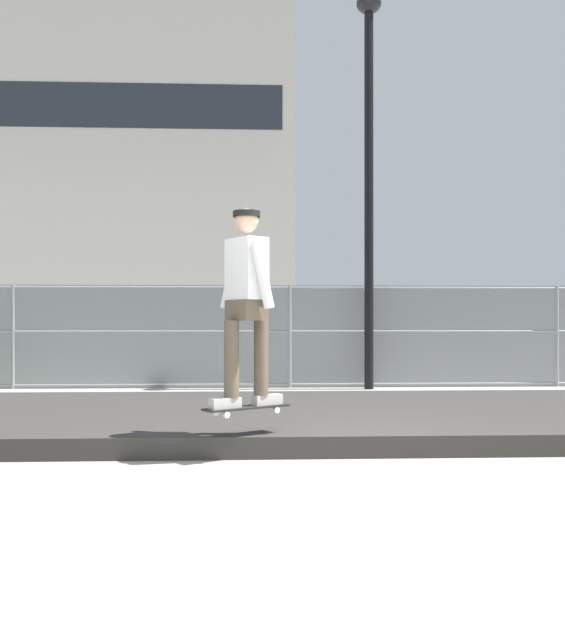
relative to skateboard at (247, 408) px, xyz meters
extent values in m
plane|color=#9E998E|center=(0.74, -0.99, -0.44)|extent=(120.00, 120.00, 0.00)
cube|color=#33302D|center=(0.74, 1.87, -0.34)|extent=(14.88, 3.91, 0.20)
cube|color=black|center=(0.00, 0.00, 0.00)|extent=(0.78, 0.61, 0.02)
cylinder|color=silver|center=(0.17, 0.22, -0.03)|extent=(0.06, 0.05, 0.05)
cylinder|color=silver|center=(0.27, 0.07, -0.03)|extent=(0.06, 0.05, 0.05)
cylinder|color=silver|center=(-0.27, -0.07, -0.03)|extent=(0.06, 0.05, 0.05)
cylinder|color=silver|center=(-0.17, -0.22, -0.03)|extent=(0.06, 0.05, 0.05)
cube|color=#99999E|center=(0.22, 0.14, -0.01)|extent=(0.12, 0.14, 0.01)
cube|color=#99999E|center=(-0.22, -0.14, -0.01)|extent=(0.12, 0.14, 0.01)
cube|color=#B2ADA8|center=(0.18, 0.12, 0.06)|extent=(0.29, 0.24, 0.09)
cube|color=#B2ADA8|center=(-0.18, -0.12, 0.06)|extent=(0.29, 0.24, 0.09)
cylinder|color=brown|center=(0.13, 0.09, 0.43)|extent=(0.13, 0.13, 0.66)
cylinder|color=brown|center=(-0.13, -0.09, 0.43)|extent=(0.13, 0.13, 0.66)
cube|color=brown|center=(0.00, 0.00, 0.86)|extent=(0.39, 0.42, 0.18)
cube|color=white|center=(0.00, 0.00, 1.22)|extent=(0.39, 0.44, 0.54)
cylinder|color=white|center=(-0.14, 0.20, 1.16)|extent=(0.24, 0.20, 0.58)
cylinder|color=white|center=(0.14, -0.20, 1.16)|extent=(0.24, 0.20, 0.58)
sphere|color=tan|center=(0.00, 0.00, 1.64)|extent=(0.21, 0.21, 0.21)
cylinder|color=black|center=(0.00, 0.00, 1.70)|extent=(0.24, 0.24, 0.05)
cylinder|color=gray|center=(-4.19, 6.39, 0.49)|extent=(0.06, 0.06, 1.85)
cylinder|color=gray|center=(0.74, 6.39, 0.49)|extent=(0.06, 0.06, 1.85)
cylinder|color=gray|center=(5.66, 6.39, 0.49)|extent=(0.06, 0.06, 1.85)
cylinder|color=gray|center=(0.74, 6.39, 1.37)|extent=(19.70, 0.04, 0.04)
cylinder|color=gray|center=(0.74, 6.39, 0.58)|extent=(19.70, 0.04, 0.04)
cylinder|color=gray|center=(0.74, 6.39, -0.38)|extent=(19.70, 0.04, 0.04)
cube|color=gray|center=(0.74, 6.39, 0.49)|extent=(19.70, 0.01, 1.85)
cylinder|color=black|center=(2.12, 6.05, 2.89)|extent=(0.16, 0.16, 6.65)
ellipsoid|color=black|center=(2.12, 6.05, 6.39)|extent=(0.44, 0.44, 0.36)
cube|color=black|center=(-4.75, 9.38, 0.23)|extent=(4.44, 1.90, 0.70)
cube|color=#23282D|center=(-4.95, 9.39, 0.90)|extent=(2.24, 1.65, 0.64)
cylinder|color=black|center=(-3.37, 10.20, -0.12)|extent=(0.65, 0.25, 0.64)
cylinder|color=black|center=(-3.41, 8.49, -0.12)|extent=(0.65, 0.25, 0.64)
cube|color=#B7BABF|center=(0.88, 9.56, 0.23)|extent=(4.55, 2.19, 0.70)
cube|color=#23282D|center=(0.68, 9.58, 0.90)|extent=(2.34, 1.79, 0.64)
cylinder|color=black|center=(2.32, 10.29, -0.12)|extent=(0.66, 0.30, 0.64)
cylinder|color=black|center=(2.16, 8.59, -0.12)|extent=(0.66, 0.30, 0.64)
cylinder|color=black|center=(-0.40, 10.54, -0.12)|extent=(0.66, 0.30, 0.64)
cylinder|color=black|center=(-0.56, 8.84, -0.12)|extent=(0.66, 0.30, 0.64)
cube|color=silver|center=(6.28, 9.68, 0.23)|extent=(4.52, 2.13, 0.70)
cube|color=#23282D|center=(6.09, 9.70, 0.90)|extent=(2.31, 1.76, 0.64)
cylinder|color=black|center=(4.99, 10.64, -0.12)|extent=(0.66, 0.29, 0.64)
cylinder|color=black|center=(4.86, 8.93, -0.12)|extent=(0.66, 0.29, 0.64)
cube|color=#B2AFA8|center=(-6.70, 38.04, 10.20)|extent=(18.41, 11.09, 21.27)
cube|color=#1E232B|center=(-6.70, 32.47, 12.75)|extent=(16.94, 0.04, 2.50)
camera|label=1|loc=(0.05, -6.03, 0.76)|focal=38.68mm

